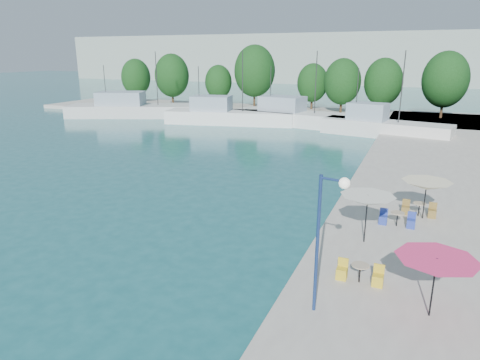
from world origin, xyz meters
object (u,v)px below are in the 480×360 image
at_px(trawler_03, 298,117).
at_px(umbrella_white, 368,200).
at_px(umbrella_pink, 436,265).
at_px(trawler_02, 227,116).
at_px(trawler_04, 382,127).
at_px(street_lamp, 328,220).
at_px(umbrella_cream, 427,185).
at_px(trawler_01, 140,110).

relative_size(trawler_03, umbrella_white, 7.63).
bearing_deg(umbrella_pink, trawler_02, 123.12).
relative_size(trawler_02, trawler_03, 0.93).
xyz_separation_m(trawler_03, umbrella_white, (13.67, -37.11, 1.67)).
height_order(trawler_03, umbrella_pink, trawler_03).
height_order(trawler_04, street_lamp, trawler_04).
bearing_deg(umbrella_white, umbrella_cream, 60.02).
relative_size(trawler_03, umbrella_pink, 7.17).
distance_m(umbrella_pink, street_lamp, 4.01).
bearing_deg(trawler_01, umbrella_pink, -67.15).
relative_size(umbrella_cream, street_lamp, 0.53).
relative_size(trawler_03, street_lamp, 3.93).
bearing_deg(street_lamp, umbrella_cream, 86.17).
distance_m(trawler_03, umbrella_white, 39.58).
distance_m(trawler_04, street_lamp, 39.82).
relative_size(trawler_01, umbrella_cream, 8.88).
xyz_separation_m(trawler_02, umbrella_pink, (26.09, -39.99, 1.47)).
height_order(umbrella_white, umbrella_cream, umbrella_white).
height_order(trawler_04, umbrella_white, trawler_04).
relative_size(trawler_01, umbrella_white, 9.07).
xyz_separation_m(trawler_01, trawler_04, (36.57, -2.99, 0.00)).
bearing_deg(trawler_02, umbrella_white, -67.60).
bearing_deg(trawler_03, trawler_01, -167.66).
bearing_deg(trawler_04, trawler_01, -173.52).
bearing_deg(umbrella_cream, trawler_03, 116.47).
bearing_deg(umbrella_pink, umbrella_white, 118.27).
relative_size(trawler_02, umbrella_white, 7.07).
height_order(umbrella_white, street_lamp, street_lamp).
bearing_deg(umbrella_white, trawler_03, 110.23).
bearing_deg(trawler_02, umbrella_cream, -60.89).
bearing_deg(trawler_01, trawler_03, -19.81).
bearing_deg(street_lamp, trawler_02, 130.66).
distance_m(trawler_02, trawler_04, 20.99).
height_order(umbrella_pink, umbrella_white, umbrella_white).
xyz_separation_m(trawler_02, street_lamp, (22.61, -41.27, 3.02)).
bearing_deg(trawler_02, umbrella_pink, -68.31).
relative_size(umbrella_pink, street_lamp, 0.55).
relative_size(trawler_01, trawler_04, 1.55).
height_order(trawler_02, trawler_03, same).
xyz_separation_m(umbrella_pink, umbrella_white, (-2.90, 5.40, 0.19)).
relative_size(trawler_01, trawler_02, 1.28).
distance_m(trawler_02, umbrella_white, 41.67).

